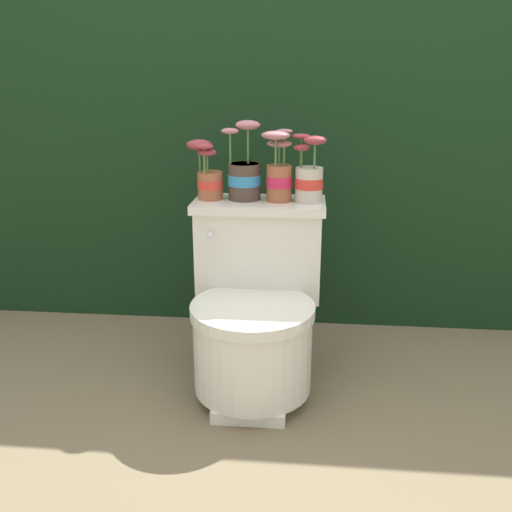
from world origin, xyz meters
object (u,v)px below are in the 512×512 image
toilet (255,308)px  potted_plant_midleft (244,175)px  potted_plant_middle (279,173)px  potted_plant_midright (309,178)px  potted_plant_left (208,175)px

toilet → potted_plant_midleft: bearing=108.0°
potted_plant_middle → potted_plant_midright: potted_plant_middle is taller
potted_plant_left → potted_plant_midleft: 0.12m
potted_plant_midleft → potted_plant_midright: potted_plant_midleft is taller
toilet → potted_plant_left: 0.48m
potted_plant_left → potted_plant_midright: (0.35, -0.01, -0.00)m
potted_plant_middle → potted_plant_midright: 0.10m
potted_plant_left → potted_plant_middle: bearing=-1.7°
potted_plant_midright → potted_plant_midleft: bearing=174.7°
potted_plant_midleft → potted_plant_middle: potted_plant_midleft is taller
toilet → potted_plant_left: (-0.18, 0.15, 0.42)m
toilet → potted_plant_midright: 0.48m
toilet → potted_plant_left: bearing=138.9°
potted_plant_left → potted_plant_midright: 0.35m
potted_plant_left → potted_plant_midright: potted_plant_midright is taller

